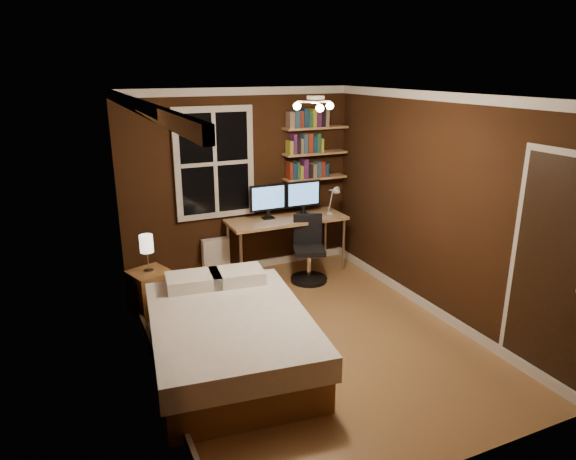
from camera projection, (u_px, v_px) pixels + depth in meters
name	position (u px, v px, depth m)	size (l,w,h in m)	color
floor	(308.00, 336.00, 5.48)	(4.20, 4.20, 0.00)	olive
wall_back	(240.00, 183.00, 6.93)	(3.20, 0.04, 2.50)	black
wall_left	(145.00, 246.00, 4.48)	(0.04, 4.20, 2.50)	black
wall_right	(437.00, 207.00, 5.73)	(0.04, 4.20, 2.50)	black
ceiling	(311.00, 95.00, 4.73)	(3.20, 4.20, 0.02)	white
window	(214.00, 163.00, 6.67)	(1.06, 0.06, 1.46)	silver
door	(552.00, 275.00, 4.45)	(0.03, 0.82, 2.05)	black
ceiling_fixture	(316.00, 107.00, 4.67)	(0.44, 0.44, 0.18)	beige
bookshelf_lower	(315.00, 178.00, 7.25)	(0.92, 0.22, 0.03)	tan
books_row_lower	(315.00, 169.00, 7.21)	(0.60, 0.16, 0.23)	maroon
bookshelf_middle	(315.00, 153.00, 7.14)	(0.92, 0.22, 0.03)	tan
books_row_middle	(315.00, 144.00, 7.10)	(0.54, 0.16, 0.23)	navy
bookshelf_upper	(316.00, 128.00, 7.04)	(0.92, 0.22, 0.03)	tan
books_row_upper	(316.00, 118.00, 7.00)	(0.54, 0.16, 0.23)	#29613D
bed	(230.00, 338.00, 4.87)	(1.66, 2.14, 0.67)	brown
nightstand	(151.00, 292.00, 5.93)	(0.42, 0.42, 0.52)	brown
bedside_lamp	(147.00, 253.00, 5.78)	(0.15, 0.15, 0.43)	#F2E6CE
radiator	(216.00, 258.00, 6.98)	(0.36, 0.13, 0.54)	silver
desk	(286.00, 222.00, 7.02)	(1.64, 0.61, 0.78)	tan
monitor_left	(268.00, 202.00, 6.91)	(0.51, 0.12, 0.47)	black
monitor_right	(303.00, 198.00, 7.12)	(0.51, 0.12, 0.47)	black
desk_lamp	(334.00, 200.00, 7.08)	(0.14, 0.32, 0.44)	silver
office_chair	(309.00, 257.00, 6.84)	(0.51, 0.51, 0.89)	black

